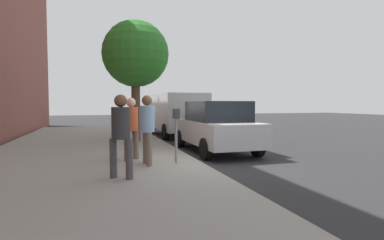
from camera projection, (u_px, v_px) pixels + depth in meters
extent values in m
plane|color=#2B2B2D|center=(197.00, 165.00, 8.31)|extent=(80.00, 80.00, 0.00)
cube|color=gray|center=(81.00, 169.00, 7.41)|extent=(28.00, 6.00, 0.15)
cylinder|color=gray|center=(176.00, 141.00, 7.80)|extent=(0.07, 0.07, 1.15)
cube|color=#383D42|center=(177.00, 114.00, 7.67)|extent=(0.16, 0.11, 0.26)
cube|color=#383D42|center=(175.00, 114.00, 7.86)|extent=(0.16, 0.11, 0.26)
cube|color=#268C33|center=(179.00, 113.00, 7.68)|extent=(0.10, 0.01, 0.10)
cube|color=#268C33|center=(177.00, 113.00, 7.88)|extent=(0.10, 0.01, 0.10)
cylinder|color=#726656|center=(146.00, 147.00, 7.77)|extent=(0.15, 0.15, 0.83)
cylinder|color=#726656|center=(149.00, 149.00, 7.42)|extent=(0.15, 0.15, 0.83)
cylinder|color=#8CB7E0|center=(147.00, 119.00, 7.55)|extent=(0.38, 0.38, 0.66)
sphere|color=brown|center=(147.00, 100.00, 7.53)|extent=(0.26, 0.26, 0.26)
cylinder|color=#47474C|center=(113.00, 158.00, 6.24)|extent=(0.15, 0.15, 0.82)
cylinder|color=#47474C|center=(129.00, 159.00, 6.12)|extent=(0.15, 0.15, 0.82)
cylinder|color=#333338|center=(121.00, 123.00, 6.14)|extent=(0.38, 0.38, 0.65)
sphere|color=brown|center=(121.00, 101.00, 6.11)|extent=(0.26, 0.26, 0.26)
cylinder|color=#726656|center=(136.00, 144.00, 8.39)|extent=(0.15, 0.15, 0.81)
cylinder|color=#726656|center=(127.00, 146.00, 8.08)|extent=(0.15, 0.15, 0.81)
cylinder|color=#D85933|center=(131.00, 119.00, 8.20)|extent=(0.37, 0.37, 0.64)
sphere|color=beige|center=(131.00, 102.00, 8.17)|extent=(0.25, 0.25, 0.25)
cube|color=silver|center=(215.00, 131.00, 10.64)|extent=(4.40, 1.85, 0.76)
cube|color=black|center=(217.00, 111.00, 10.41)|extent=(2.20, 1.70, 0.68)
cylinder|color=black|center=(180.00, 139.00, 11.75)|extent=(0.66, 0.22, 0.66)
cylinder|color=black|center=(222.00, 137.00, 12.28)|extent=(0.66, 0.22, 0.66)
cylinder|color=black|center=(206.00, 149.00, 9.03)|extent=(0.66, 0.22, 0.66)
cylinder|color=black|center=(258.00, 147.00, 9.56)|extent=(0.66, 0.22, 0.66)
cube|color=silver|center=(176.00, 112.00, 15.90)|extent=(5.21, 2.03, 1.80)
cylinder|color=black|center=(152.00, 127.00, 17.27)|extent=(0.76, 0.22, 0.76)
cylinder|color=black|center=(184.00, 126.00, 17.85)|extent=(0.76, 0.22, 0.76)
cylinder|color=black|center=(165.00, 132.00, 14.06)|extent=(0.76, 0.22, 0.76)
cylinder|color=black|center=(204.00, 131.00, 14.64)|extent=(0.76, 0.22, 0.76)
cylinder|color=brown|center=(136.00, 108.00, 12.28)|extent=(0.32, 0.32, 2.75)
sphere|color=#2F7D28|center=(136.00, 54.00, 12.16)|extent=(2.67, 2.67, 2.67)
cylinder|color=black|center=(133.00, 99.00, 15.45)|extent=(0.12, 0.12, 3.60)
cube|color=black|center=(136.00, 72.00, 15.44)|extent=(0.24, 0.20, 0.76)
sphere|color=red|center=(138.00, 68.00, 15.46)|extent=(0.14, 0.14, 0.14)
sphere|color=orange|center=(138.00, 72.00, 15.47)|extent=(0.14, 0.14, 0.14)
sphere|color=green|center=(138.00, 77.00, 15.48)|extent=(0.14, 0.14, 0.14)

